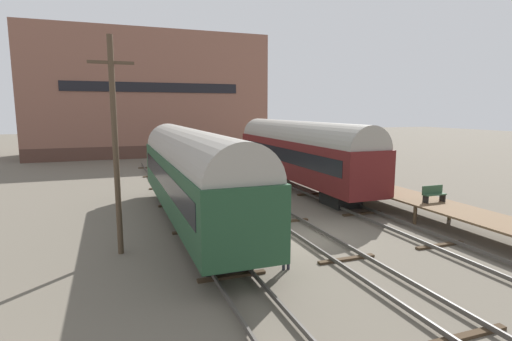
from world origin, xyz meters
The scene contains 11 objects.
ground_plane centered at (0.00, 0.00, 0.00)m, with size 200.00×200.00×0.00m, color #60594C.
track_left centered at (-4.94, 0.00, 0.14)m, with size 2.60×60.00×0.26m.
track_middle centered at (0.00, 0.00, 0.14)m, with size 2.60×60.00×0.26m.
track_right centered at (4.94, 0.00, 0.14)m, with size 2.60×60.00×0.26m.
train_car_maroon centered at (4.94, 11.53, 3.01)m, with size 3.10×18.83×5.30m.
train_car_green centered at (-4.94, 4.18, 2.93)m, with size 3.08×17.99×5.17m.
station_platform centered at (7.63, 0.27, 1.01)m, with size 2.74×14.78×1.10m.
bench centered at (7.75, 0.44, 1.58)m, with size 1.40×0.40×0.91m.
person_worker centered at (-2.76, -3.02, 1.13)m, with size 0.32×0.32×1.85m.
utility_pole centered at (-8.73, 1.08, 4.73)m, with size 1.80×0.24×9.14m.
warehouse_building centered at (-3.39, 41.75, 8.11)m, with size 30.85×11.85×16.23m.
Camera 1 is at (-8.95, -16.47, 6.16)m, focal length 28.00 mm.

